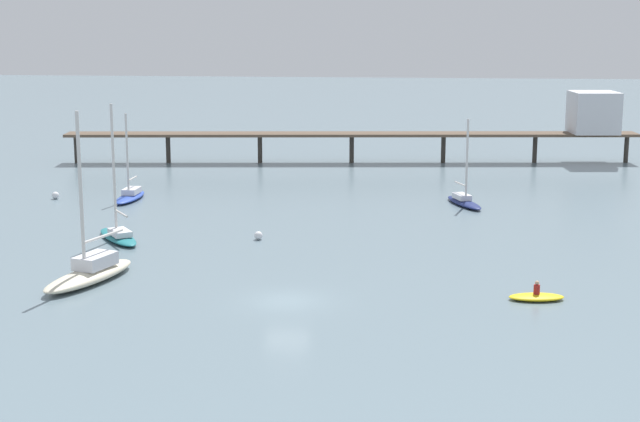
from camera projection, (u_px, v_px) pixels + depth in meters
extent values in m
plane|color=slate|center=(287.00, 301.00, 54.41)|extent=(400.00, 400.00, 0.00)
cube|color=brown|center=(352.00, 134.00, 104.83)|extent=(62.73, 9.85, 0.30)
cylinder|color=#38332D|center=(76.00, 149.00, 105.04)|extent=(0.50, 0.50, 3.00)
cylinder|color=#38332D|center=(168.00, 149.00, 105.08)|extent=(0.50, 0.50, 3.00)
cylinder|color=#38332D|center=(260.00, 149.00, 105.12)|extent=(0.50, 0.50, 3.00)
cylinder|color=#38332D|center=(352.00, 149.00, 105.16)|extent=(0.50, 0.50, 3.00)
cylinder|color=#38332D|center=(443.00, 149.00, 105.21)|extent=(0.50, 0.50, 3.00)
cylinder|color=#38332D|center=(535.00, 149.00, 105.25)|extent=(0.50, 0.50, 3.00)
cylinder|color=#38332D|center=(626.00, 149.00, 105.29)|extent=(0.50, 0.50, 3.00)
cube|color=silver|center=(594.00, 112.00, 104.46)|extent=(5.36, 5.36, 4.51)
ellipsoid|color=#2D4CB7|center=(130.00, 197.00, 84.15)|extent=(1.86, 6.12, 0.47)
cube|color=silver|center=(132.00, 191.00, 84.53)|extent=(1.25, 2.20, 0.51)
cylinder|color=silver|center=(127.00, 155.00, 83.08)|extent=(0.19, 0.19, 7.21)
cylinder|color=silver|center=(132.00, 179.00, 84.63)|extent=(0.21, 2.22, 0.15)
ellipsoid|color=beige|center=(89.00, 276.00, 58.18)|extent=(4.66, 8.42, 0.80)
cube|color=silver|center=(95.00, 261.00, 58.60)|extent=(2.35, 3.05, 0.79)
cylinder|color=silver|center=(81.00, 192.00, 56.76)|extent=(0.22, 0.22, 9.71)
cylinder|color=silver|center=(103.00, 236.00, 59.17)|extent=(1.38, 3.84, 0.17)
ellipsoid|color=navy|center=(464.00, 203.00, 81.77)|extent=(3.62, 6.24, 0.45)
cube|color=silver|center=(462.00, 197.00, 82.14)|extent=(1.68, 2.19, 0.45)
cylinder|color=silver|center=(467.00, 160.00, 80.73)|extent=(0.19, 0.19, 7.01)
cylinder|color=silver|center=(461.00, 184.00, 82.26)|extent=(0.98, 2.18, 0.15)
ellipsoid|color=#1E727A|center=(118.00, 237.00, 69.13)|extent=(5.12, 6.24, 0.46)
cube|color=silver|center=(120.00, 233.00, 68.60)|extent=(2.24, 2.46, 0.40)
cylinder|color=silver|center=(114.00, 169.00, 68.41)|extent=(0.20, 0.20, 9.40)
cylinder|color=silver|center=(121.00, 213.00, 67.90)|extent=(1.63, 2.21, 0.16)
ellipsoid|color=yellow|center=(536.00, 297.00, 54.59)|extent=(3.32, 1.80, 0.35)
cylinder|color=maroon|center=(537.00, 289.00, 54.50)|extent=(0.40, 0.40, 0.55)
sphere|color=tan|center=(537.00, 283.00, 54.42)|extent=(0.24, 0.24, 0.24)
sphere|color=silver|center=(258.00, 236.00, 69.22)|extent=(0.62, 0.62, 0.62)
sphere|color=silver|center=(56.00, 195.00, 84.57)|extent=(0.64, 0.64, 0.64)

